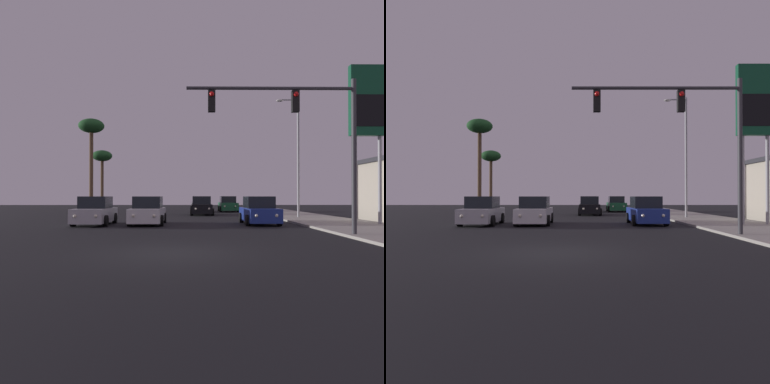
# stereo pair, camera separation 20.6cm
# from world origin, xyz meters

# --- Properties ---
(ground_plane) EXTENTS (120.00, 120.00, 0.00)m
(ground_plane) POSITION_xyz_m (0.00, 0.00, 0.00)
(ground_plane) COLOR black
(sidewalk_right) EXTENTS (5.00, 60.00, 0.12)m
(sidewalk_right) POSITION_xyz_m (9.50, 10.00, 0.06)
(sidewalk_right) COLOR #9E998E
(sidewalk_right) RESTS_ON ground
(car_silver) EXTENTS (2.04, 4.33, 1.68)m
(car_silver) POSITION_xyz_m (-5.02, 10.97, 0.76)
(car_silver) COLOR #B7B7BC
(car_silver) RESTS_ON ground
(car_green) EXTENTS (2.04, 4.31, 1.68)m
(car_green) POSITION_xyz_m (4.86, 29.67, 0.76)
(car_green) COLOR #195933
(car_green) RESTS_ON ground
(car_black) EXTENTS (2.04, 4.33, 1.68)m
(car_black) POSITION_xyz_m (1.70, 22.39, 0.76)
(car_black) COLOR black
(car_black) RESTS_ON ground
(car_blue) EXTENTS (2.04, 4.32, 1.68)m
(car_blue) POSITION_xyz_m (4.78, 11.37, 0.76)
(car_blue) COLOR navy
(car_blue) RESTS_ON ground
(car_grey) EXTENTS (2.04, 4.33, 1.68)m
(car_grey) POSITION_xyz_m (1.77, 28.73, 0.76)
(car_grey) COLOR slate
(car_grey) RESTS_ON ground
(car_white) EXTENTS (2.04, 4.33, 1.68)m
(car_white) POSITION_xyz_m (-1.93, 11.19, 0.76)
(car_white) COLOR silver
(car_white) RESTS_ON ground
(traffic_light_mast) EXTENTS (7.13, 0.36, 6.50)m
(traffic_light_mast) POSITION_xyz_m (5.41, 4.35, 4.72)
(traffic_light_mast) COLOR #38383D
(traffic_light_mast) RESTS_ON sidewalk_right
(street_lamp) EXTENTS (1.74, 0.24, 9.00)m
(street_lamp) POSITION_xyz_m (8.67, 16.85, 5.12)
(street_lamp) COLOR #99999E
(street_lamp) RESTS_ON sidewalk_right
(gas_station_sign) EXTENTS (2.00, 0.42, 9.00)m
(gas_station_sign) POSITION_xyz_m (10.64, 9.80, 6.62)
(gas_station_sign) COLOR #99999E
(gas_station_sign) RESTS_ON sidewalk_right
(palm_tree_mid) EXTENTS (2.40, 2.40, 8.98)m
(palm_tree_mid) POSITION_xyz_m (-8.62, 24.00, 7.80)
(palm_tree_mid) COLOR brown
(palm_tree_mid) RESTS_ON ground
(palm_tree_far) EXTENTS (2.40, 2.40, 7.22)m
(palm_tree_far) POSITION_xyz_m (-9.89, 34.00, 6.23)
(palm_tree_far) COLOR brown
(palm_tree_far) RESTS_ON ground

